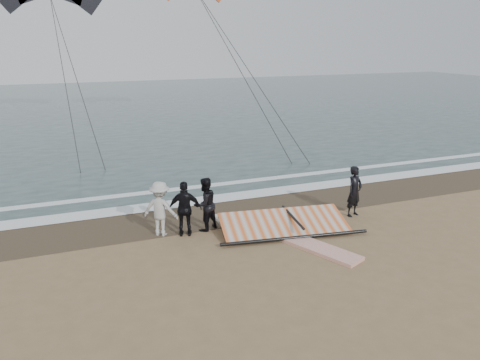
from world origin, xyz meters
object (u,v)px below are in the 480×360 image
object	(u,v)px
board_cream	(234,227)
sail_rig	(280,225)
board_white	(320,249)
man_main	(354,191)

from	to	relation	value
board_cream	sail_rig	size ratio (longest dim) A/B	0.53
board_white	sail_rig	distance (m)	1.81
board_cream	sail_rig	xyz separation A→B (m)	(1.34, -0.67, 0.15)
board_cream	man_main	bearing A→B (deg)	-5.27
sail_rig	man_main	bearing A→B (deg)	5.11
sail_rig	board_cream	bearing A→B (deg)	153.50
board_white	board_cream	bearing A→B (deg)	102.68
man_main	board_cream	size ratio (longest dim) A/B	0.73
sail_rig	board_white	bearing A→B (deg)	-76.56
man_main	board_cream	xyz separation A→B (m)	(-4.27, 0.40, -0.83)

